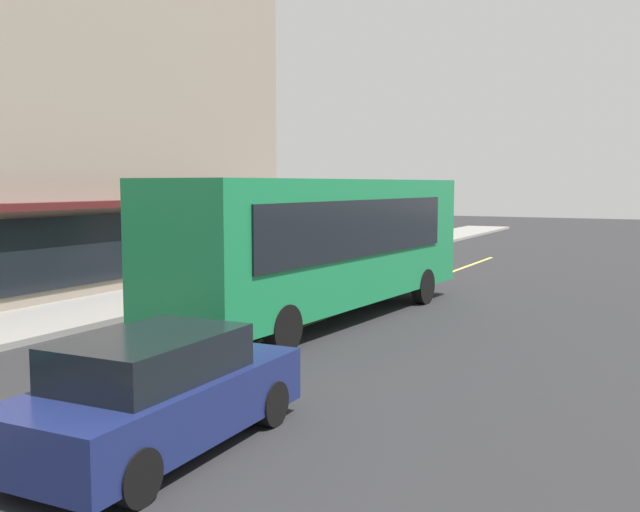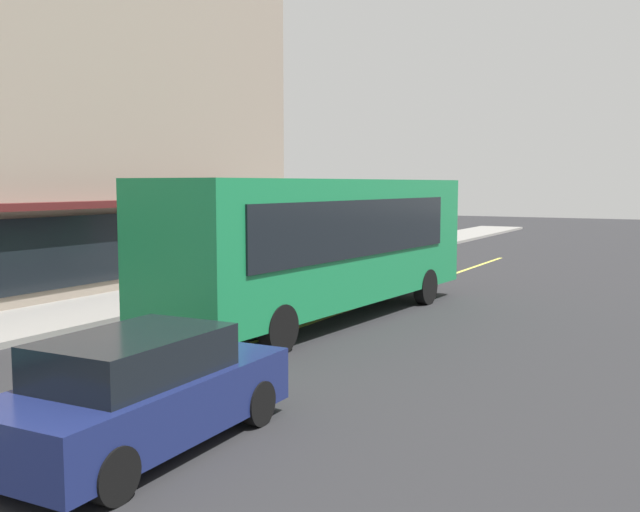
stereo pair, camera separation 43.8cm
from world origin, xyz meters
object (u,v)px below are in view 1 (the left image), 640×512
object	(u,v)px
car_navy	(157,394)
bus	(326,241)
pedestrian_waiting	(231,253)
traffic_light	(312,207)

from	to	relation	value
car_navy	bus	bearing A→B (deg)	13.46
pedestrian_waiting	car_navy	bearing A→B (deg)	-149.36
pedestrian_waiting	bus	bearing A→B (deg)	-122.86
bus	traffic_light	size ratio (longest dim) A/B	3.52
traffic_light	pedestrian_waiting	size ratio (longest dim) A/B	1.89
traffic_light	car_navy	xyz separation A→B (m)	(-17.10, -6.89, -1.79)
bus	pedestrian_waiting	bearing A→B (deg)	57.14
traffic_light	pedestrian_waiting	distance (m)	5.07
traffic_light	bus	bearing A→B (deg)	-149.82
car_navy	pedestrian_waiting	bearing A→B (deg)	30.64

